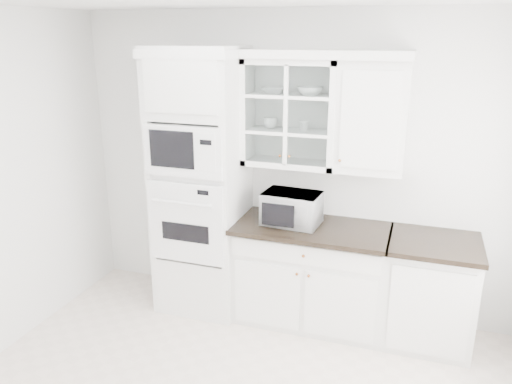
% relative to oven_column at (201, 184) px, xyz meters
% --- Properties ---
extents(room_shell, '(4.00, 3.50, 2.70)m').
position_rel_oven_column_xyz_m(room_shell, '(0.75, -0.99, 0.58)').
color(room_shell, white).
rests_on(room_shell, ground).
extents(oven_column, '(0.76, 0.68, 2.40)m').
position_rel_oven_column_xyz_m(oven_column, '(0.00, 0.00, 0.00)').
color(oven_column, white).
rests_on(oven_column, ground).
extents(base_cabinet_run, '(1.32, 0.67, 0.92)m').
position_rel_oven_column_xyz_m(base_cabinet_run, '(1.03, 0.03, -0.74)').
color(base_cabinet_run, white).
rests_on(base_cabinet_run, ground).
extents(extra_base_cabinet, '(0.72, 0.67, 0.92)m').
position_rel_oven_column_xyz_m(extra_base_cabinet, '(2.03, 0.03, -0.74)').
color(extra_base_cabinet, white).
rests_on(extra_base_cabinet, ground).
extents(upper_cabinet_glass, '(0.80, 0.33, 0.90)m').
position_rel_oven_column_xyz_m(upper_cabinet_glass, '(0.78, 0.17, 0.65)').
color(upper_cabinet_glass, white).
rests_on(upper_cabinet_glass, room_shell).
extents(upper_cabinet_solid, '(0.55, 0.33, 0.90)m').
position_rel_oven_column_xyz_m(upper_cabinet_solid, '(1.46, 0.17, 0.65)').
color(upper_cabinet_solid, white).
rests_on(upper_cabinet_solid, room_shell).
extents(crown_molding, '(2.14, 0.38, 0.07)m').
position_rel_oven_column_xyz_m(crown_molding, '(0.68, 0.14, 1.14)').
color(crown_molding, white).
rests_on(crown_molding, room_shell).
extents(countertop_microwave, '(0.51, 0.43, 0.28)m').
position_rel_oven_column_xyz_m(countertop_microwave, '(0.85, 0.03, -0.14)').
color(countertop_microwave, white).
rests_on(countertop_microwave, base_cabinet_run).
extents(bowl_a, '(0.24, 0.24, 0.05)m').
position_rel_oven_column_xyz_m(bowl_a, '(0.63, 0.18, 0.84)').
color(bowl_a, white).
rests_on(bowl_a, upper_cabinet_glass).
extents(bowl_b, '(0.25, 0.25, 0.07)m').
position_rel_oven_column_xyz_m(bowl_b, '(0.94, 0.17, 0.84)').
color(bowl_b, white).
rests_on(bowl_b, upper_cabinet_glass).
extents(cup_a, '(0.14, 0.14, 0.09)m').
position_rel_oven_column_xyz_m(cup_a, '(0.60, 0.17, 0.56)').
color(cup_a, white).
rests_on(cup_a, upper_cabinet_glass).
extents(cup_b, '(0.09, 0.09, 0.08)m').
position_rel_oven_column_xyz_m(cup_b, '(0.90, 0.16, 0.55)').
color(cup_b, white).
rests_on(cup_b, upper_cabinet_glass).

